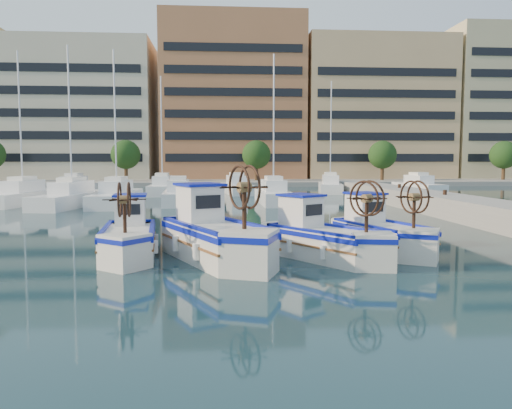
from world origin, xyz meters
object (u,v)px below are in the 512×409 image
(fishing_boat_a, at_px, (129,235))
(fishing_boat_c, at_px, (322,237))
(fishing_boat_d, at_px, (380,231))
(fishing_boat_b, at_px, (214,234))

(fishing_boat_a, height_order, fishing_boat_c, fishing_boat_c)
(fishing_boat_a, distance_m, fishing_boat_d, 9.02)
(fishing_boat_b, relative_size, fishing_boat_c, 1.20)
(fishing_boat_a, relative_size, fishing_boat_b, 0.82)
(fishing_boat_a, bearing_deg, fishing_boat_c, -14.15)
(fishing_boat_a, xyz_separation_m, fishing_boat_b, (2.95, -0.84, 0.15))
(fishing_boat_a, bearing_deg, fishing_boat_b, -22.40)
(fishing_boat_b, bearing_deg, fishing_boat_c, -25.76)
(fishing_boat_d, bearing_deg, fishing_boat_c, -171.76)
(fishing_boat_c, distance_m, fishing_boat_d, 2.67)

